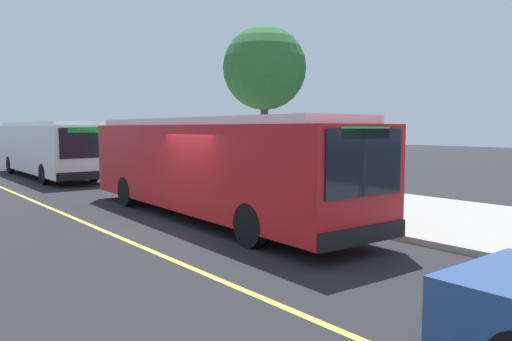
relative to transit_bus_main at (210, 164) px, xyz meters
The scene contains 10 objects.
ground_plane 2.15m from the transit_bus_main, 45.33° to the right, with size 120.00×120.00×0.00m, color #232326.
sidewalk_curb 5.32m from the transit_bus_main, 78.71° to the left, with size 44.00×6.40×0.15m, color #A8A399.
lane_stripe_center 3.73m from the transit_bus_main, 72.74° to the right, with size 36.00×0.14×0.01m, color #E0D64C.
transit_bus_main is the anchor object (origin of this frame).
transit_bus_second 15.62m from the transit_bus_main, behind, with size 11.80×2.74×2.95m.
bus_shelter 5.05m from the transit_bus_main, 108.81° to the left, with size 2.90×1.60×2.48m.
waiting_bench 5.21m from the transit_bus_main, 109.68° to the left, with size 1.60×0.48×0.95m.
route_sign_post 2.86m from the transit_bus_main, 72.62° to the left, with size 0.44×0.08×2.80m.
pedestrian_commuter 4.05m from the transit_bus_main, 127.42° to the left, with size 0.24×0.40×1.69m.
street_tree_near_shelter 9.84m from the transit_bus_main, 130.37° to the left, with size 3.90×3.90×7.24m.
Camera 1 is at (11.21, -7.00, 2.68)m, focal length 34.77 mm.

